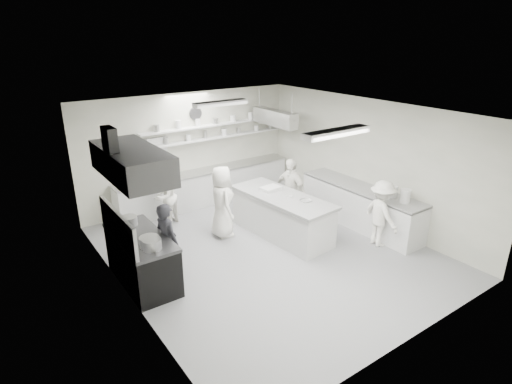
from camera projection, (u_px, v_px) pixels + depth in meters
floor at (267, 252)px, 9.08m from camera, size 6.00×7.00×0.02m
ceiling at (269, 112)px, 8.01m from camera, size 6.00×7.00×0.02m
wall_back at (190, 149)px, 11.22m from camera, size 6.00×0.04×3.00m
wall_front at (417, 256)px, 5.87m from camera, size 6.00×0.04×3.00m
wall_left at (122, 222)px, 6.93m from camera, size 0.04×7.00×3.00m
wall_right at (367, 162)px, 10.16m from camera, size 0.04×7.00×3.00m
stove at (143, 260)px, 7.83m from camera, size 0.80×1.80×0.90m
exhaust_hood at (132, 163)px, 7.15m from camera, size 0.85×2.00×0.50m
back_counter at (207, 187)px, 11.52m from camera, size 5.00×0.60×0.92m
shelf_lower at (215, 138)px, 11.41m from camera, size 4.20×0.26×0.04m
shelf_upper at (214, 125)px, 11.29m from camera, size 4.20×0.26×0.04m
pass_through_window at (143, 159)px, 10.53m from camera, size 1.30×0.04×1.00m
wall_clock at (195, 113)px, 10.96m from camera, size 0.32×0.05×0.32m
right_counter at (360, 207)px, 10.18m from camera, size 0.74×3.30×0.94m
pot_rack at (275, 118)px, 11.17m from camera, size 0.30×1.60×0.40m
light_fixture_front at (336, 132)px, 6.66m from camera, size 1.30×0.25×0.10m
light_fixture_rear at (221, 103)px, 9.41m from camera, size 1.30×0.25×0.10m
prep_island at (282, 216)px, 9.68m from camera, size 1.15×2.57×0.92m
stove_pot at (149, 243)px, 7.26m from camera, size 0.34×0.34×0.22m
cook_stove at (167, 242)px, 7.84m from camera, size 0.47×0.62×1.54m
cook_back at (165, 196)px, 10.04m from camera, size 0.94×0.90×1.52m
cook_island_left at (222, 202)px, 9.52m from camera, size 0.67×0.90×1.67m
cook_island_right at (290, 191)px, 10.23m from camera, size 0.53×1.00×1.63m
cook_right at (381, 214)px, 9.11m from camera, size 0.75×1.06×1.49m
bowl_island_a at (306, 201)px, 9.22m from camera, size 0.28×0.28×0.06m
bowl_island_b at (289, 198)px, 9.44m from camera, size 0.19×0.19×0.06m
bowl_right at (380, 196)px, 9.45m from camera, size 0.33×0.33×0.06m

